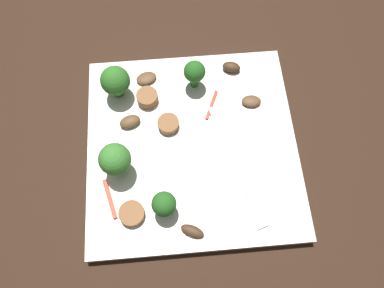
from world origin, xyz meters
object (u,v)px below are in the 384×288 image
(plate, at_px, (192,146))
(sausage_slice_0, at_px, (132,214))
(broccoli_floret_3, at_px, (115,81))
(broccoli_floret_0, at_px, (115,159))
(sausage_slice_2, at_px, (147,98))
(mushroom_2, at_px, (192,231))
(sausage_slice_1, at_px, (168,124))
(mushroom_4, at_px, (231,67))
(pepper_strip_1, at_px, (212,105))
(broccoli_floret_1, at_px, (194,72))
(broccoli_floret_2, at_px, (164,204))
(mushroom_3, at_px, (146,78))
(mushroom_0, at_px, (130,122))
(pepper_strip_3, at_px, (110,199))
(fork, at_px, (239,173))
(mushroom_1, at_px, (251,101))

(plate, height_order, sausage_slice_0, sausage_slice_0)
(broccoli_floret_3, bearing_deg, broccoli_floret_0, -0.12)
(broccoli_floret_0, xyz_separation_m, sausage_slice_2, (-0.10, 0.04, -0.03))
(broccoli_floret_3, height_order, mushroom_2, broccoli_floret_3)
(sausage_slice_1, xyz_separation_m, mushroom_4, (-0.08, 0.10, 0.00))
(pepper_strip_1, bearing_deg, broccoli_floret_1, -149.52)
(broccoli_floret_0, height_order, sausage_slice_2, broccoli_floret_0)
(broccoli_floret_2, relative_size, sausage_slice_0, 1.41)
(mushroom_3, bearing_deg, mushroom_0, -19.99)
(sausage_slice_0, height_order, sausage_slice_2, sausage_slice_2)
(pepper_strip_1, xyz_separation_m, pepper_strip_3, (0.12, -0.14, 0.00))
(plate, xyz_separation_m, sausage_slice_0, (0.09, -0.08, 0.01))
(broccoli_floret_1, xyz_separation_m, pepper_strip_1, (0.04, 0.02, -0.03))
(sausage_slice_2, relative_size, mushroom_3, 1.02)
(mushroom_3, relative_size, pepper_strip_1, 0.62)
(fork, bearing_deg, mushroom_2, -60.30)
(fork, bearing_deg, sausage_slice_1, -147.34)
(mushroom_2, height_order, pepper_strip_1, mushroom_2)
(broccoli_floret_0, distance_m, pepper_strip_1, 0.16)
(broccoli_floret_0, bearing_deg, mushroom_2, 44.61)
(broccoli_floret_0, xyz_separation_m, mushroom_3, (-0.14, 0.04, -0.03))
(broccoli_floret_1, xyz_separation_m, mushroom_4, (-0.02, 0.06, -0.03))
(broccoli_floret_3, relative_size, pepper_strip_3, 1.05)
(fork, xyz_separation_m, broccoli_floret_0, (-0.02, -0.16, 0.04))
(mushroom_1, bearing_deg, mushroom_2, -29.63)
(broccoli_floret_3, bearing_deg, broccoli_floret_1, 93.30)
(fork, bearing_deg, broccoli_floret_1, -177.68)
(plate, xyz_separation_m, sausage_slice_1, (-0.03, -0.03, 0.01))
(pepper_strip_1, bearing_deg, broccoli_floret_0, -56.91)
(plate, distance_m, sausage_slice_1, 0.04)
(fork, relative_size, broccoli_floret_3, 3.17)
(plate, bearing_deg, mushroom_4, 149.27)
(mushroom_3, bearing_deg, broccoli_floret_3, -62.71)
(sausage_slice_2, bearing_deg, pepper_strip_1, 80.00)
(broccoli_floret_3, relative_size, mushroom_0, 1.90)
(mushroom_2, bearing_deg, mushroom_3, -167.83)
(fork, xyz_separation_m, mushroom_2, (0.07, -0.07, 0.00))
(sausage_slice_1, relative_size, pepper_strip_3, 0.56)
(sausage_slice_1, relative_size, mushroom_1, 1.08)
(broccoli_floret_3, bearing_deg, broccoli_floret_2, 18.01)
(plate, height_order, mushroom_1, mushroom_1)
(plate, height_order, mushroom_4, mushroom_4)
(mushroom_0, height_order, mushroom_4, mushroom_4)
(broccoli_floret_3, relative_size, pepper_strip_1, 1.17)
(broccoli_floret_3, height_order, mushroom_0, broccoli_floret_3)
(mushroom_0, bearing_deg, pepper_strip_1, 99.16)
(fork, distance_m, mushroom_3, 0.19)
(sausage_slice_0, relative_size, sausage_slice_1, 1.09)
(broccoli_floret_1, bearing_deg, broccoli_floret_2, -16.21)
(sausage_slice_2, height_order, mushroom_2, sausage_slice_2)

